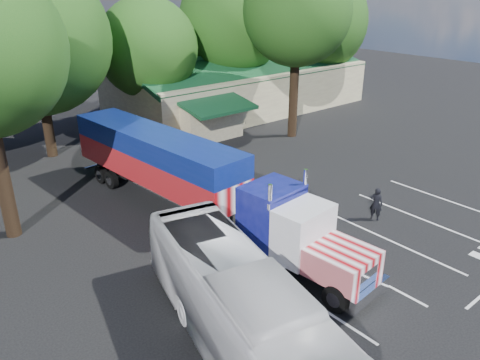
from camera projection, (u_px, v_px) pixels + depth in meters
ground at (255, 215)px, 24.95m from camera, size 120.00×120.00×0.00m
event_hall at (239, 87)px, 44.77m from camera, size 24.20×14.12×5.55m
tree_row_c at (33, 39)px, 30.31m from camera, size 10.00×10.00×13.05m
tree_row_d at (148, 48)px, 37.11m from camera, size 8.00×8.00×10.60m
tree_row_e at (232, 22)px, 42.18m from camera, size 9.60×9.60×12.90m
tree_row_f at (316, 21)px, 47.34m from camera, size 10.40×10.40×13.00m
tree_near_right at (297, 12)px, 34.04m from camera, size 8.00×8.00×13.50m
semi_truck at (186, 174)px, 24.02m from camera, size 4.35×20.20×4.20m
woman at (376, 204)px, 24.17m from camera, size 0.63×0.76×1.77m
bicycle at (293, 183)px, 27.77m from camera, size 0.66×1.67×0.86m
tour_bus at (244, 314)px, 14.99m from camera, size 5.44×12.17×3.30m
silver_sedan at (252, 112)px, 41.61m from camera, size 5.05×3.05×1.57m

